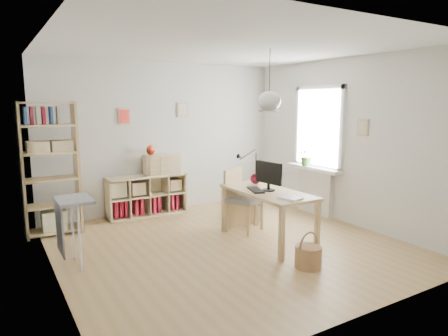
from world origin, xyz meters
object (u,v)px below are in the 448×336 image
desk (267,197)px  drawer_chest (162,164)px  chair (241,196)px  monitor (269,175)px  tall_bookshelf (49,163)px  storage_chest (246,209)px  cube_shelf (145,198)px

desk → drawer_chest: size_ratio=2.42×
chair → monitor: monitor is taller
monitor → chair: bearing=86.2°
desk → monitor: size_ratio=3.18×
tall_bookshelf → chair: bearing=-27.2°
desk → storage_chest: size_ratio=2.08×
drawer_chest → storage_chest: bearing=-40.5°
cube_shelf → chair: (0.99, -1.59, 0.25)m
tall_bookshelf → monitor: tall_bookshelf is taller
tall_bookshelf → storage_chest: size_ratio=2.78×
monitor → tall_bookshelf: bearing=135.3°
tall_bookshelf → monitor: (2.60, -1.95, -0.11)m
monitor → drawer_chest: (-0.72, 2.19, -0.08)m
storage_chest → drawer_chest: 1.69m
cube_shelf → drawer_chest: (0.31, -0.04, 0.60)m
tall_bookshelf → chair: 2.92m
drawer_chest → tall_bookshelf: bearing=-168.3°
cube_shelf → tall_bookshelf: tall_bookshelf is taller
chair → storage_chest: bearing=24.7°
cube_shelf → drawer_chest: drawer_chest is taller
chair → monitor: size_ratio=2.04×
cube_shelf → monitor: size_ratio=2.97×
cube_shelf → tall_bookshelf: size_ratio=0.70×
storage_chest → drawer_chest: bearing=155.2°
desk → cube_shelf: desk is taller
cube_shelf → drawer_chest: size_ratio=2.26×
monitor → drawer_chest: monitor is taller
tall_bookshelf → monitor: bearing=-36.9°
tall_bookshelf → monitor: size_ratio=4.24×
desk → tall_bookshelf: 3.27m
desk → chair: 0.65m
drawer_chest → monitor: bearing=-67.3°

